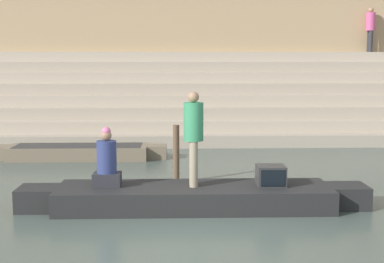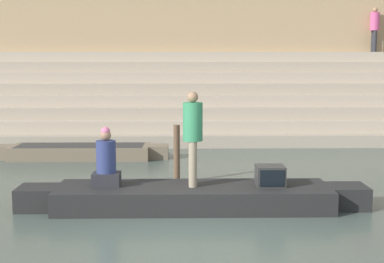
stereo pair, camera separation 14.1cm
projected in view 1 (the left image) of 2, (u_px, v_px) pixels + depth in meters
The scene contains 10 objects.
ground_plane at pixel (193, 239), 8.47m from camera, with size 120.00×120.00×0.00m, color #47544C.
ghat_steps at pixel (183, 106), 20.42m from camera, with size 36.00×4.86×3.23m.
back_wall at pixel (182, 31), 22.34m from camera, with size 34.20×1.28×8.27m.
rowboat_main at pixel (194, 196), 10.24m from camera, with size 6.67×1.46×0.43m.
person_standing at pixel (194, 132), 10.11m from camera, with size 0.37×0.37×1.81m.
person_rowing at pixel (107, 163), 10.17m from camera, with size 0.52×0.41×1.14m.
tv_set at pixel (271, 176), 10.22m from camera, with size 0.54×0.49×0.39m.
moored_boat_shore at pixel (79, 152), 15.58m from camera, with size 5.12×1.21×0.39m.
mooring_post at pixel (176, 154), 12.36m from camera, with size 0.15×0.15×1.36m, color brown.
person_on_steps at pixel (370, 27), 21.67m from camera, with size 0.37×0.37×1.79m.
Camera 1 is at (-0.27, -8.18, 2.76)m, focal length 50.00 mm.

